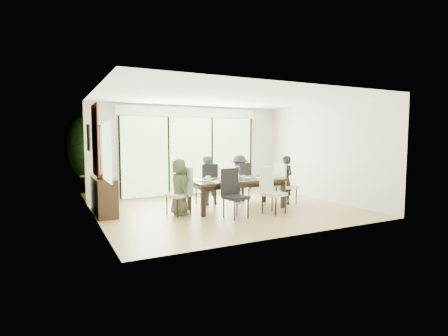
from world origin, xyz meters
name	(u,v)px	position (x,y,z in m)	size (l,w,h in m)	color
floor	(229,210)	(0.00, 0.00, -0.01)	(6.00, 5.00, 0.01)	olive
ceiling	(229,97)	(0.00, 0.00, 2.71)	(6.00, 5.00, 0.01)	white
wall_back	(190,151)	(0.00, 2.51, 1.35)	(6.00, 0.02, 2.70)	beige
wall_front	(295,160)	(0.00, -2.51, 1.35)	(6.00, 0.02, 2.70)	silver
wall_left	(96,157)	(-3.01, 0.00, 1.35)	(0.02, 5.00, 2.70)	white
wall_right	(325,152)	(3.01, 0.00, 1.35)	(0.02, 5.00, 2.70)	beige
glass_doors	(191,156)	(0.00, 2.47, 1.20)	(4.20, 0.02, 2.30)	#598C3F
blinds_header	(191,112)	(0.00, 2.46, 2.50)	(4.40, 0.06, 0.28)	white
mullion_a	(120,158)	(-2.10, 2.46, 1.20)	(0.05, 0.04, 2.30)	black
mullion_b	(169,156)	(-0.70, 2.46, 1.20)	(0.05, 0.04, 2.30)	black
mullion_c	(212,155)	(0.70, 2.46, 1.20)	(0.05, 0.04, 2.30)	black
mullion_d	(251,154)	(2.10, 2.46, 1.20)	(0.05, 0.04, 2.30)	black
side_window	(107,152)	(-2.97, -1.20, 1.50)	(0.02, 0.90, 1.00)	#8CAD7F
deck	(181,192)	(0.00, 3.40, -0.05)	(6.00, 1.80, 0.10)	brown
rail_top	(173,172)	(0.00, 4.20, 0.55)	(6.00, 0.08, 0.06)	brown
foliage_left	(114,146)	(-1.80, 5.20, 1.44)	(3.20, 3.20, 3.20)	#14380F
foliage_mid	(169,136)	(0.40, 5.80, 1.80)	(4.00, 4.00, 4.00)	#14380F
foliage_right	(219,150)	(2.20, 5.00, 1.26)	(2.80, 2.80, 2.80)	#14380F
foliage_far	(139,141)	(-0.60, 6.50, 1.62)	(3.60, 3.60, 3.60)	#14380F
table_top	(237,180)	(0.23, 0.02, 0.71)	(2.37, 1.09, 0.06)	black
table_apron	(237,184)	(0.23, 0.02, 0.62)	(2.17, 0.89, 0.10)	black
table_leg_fl	(203,202)	(-0.85, -0.41, 0.34)	(0.09, 0.09, 0.68)	black
table_leg_fr	(283,194)	(1.31, -0.41, 0.34)	(0.09, 0.09, 0.68)	black
table_leg_bl	(189,196)	(-0.85, 0.45, 0.34)	(0.09, 0.09, 0.68)	black
table_leg_br	(264,190)	(1.31, 0.45, 0.34)	(0.09, 0.09, 0.68)	black
chair_left_end	(178,191)	(-1.27, 0.02, 0.54)	(0.45, 0.45, 1.09)	silver
chair_right_end	(286,183)	(1.73, 0.02, 0.54)	(0.45, 0.45, 1.09)	silver
chair_far_left	(206,184)	(-0.22, 0.87, 0.54)	(0.45, 0.45, 1.09)	black
chair_far_right	(239,182)	(0.78, 0.87, 0.54)	(0.45, 0.45, 1.09)	black
chair_near_left	(236,193)	(-0.27, -0.85, 0.54)	(0.45, 0.45, 1.09)	black
chair_near_right	(274,190)	(0.73, -0.85, 0.54)	(0.45, 0.45, 1.09)	white
person_left_end	(179,187)	(-1.25, 0.02, 0.64)	(0.59, 0.37, 1.27)	#3C442D
person_right_end	(286,180)	(1.71, 0.02, 0.64)	(0.59, 0.37, 1.27)	black
person_far_left	(206,180)	(-0.22, 0.85, 0.64)	(0.59, 0.37, 1.27)	slate
person_far_right	(240,178)	(0.78, 0.85, 0.64)	(0.59, 0.37, 1.27)	#281F2F
placemat_left	(201,181)	(-0.72, 0.02, 0.74)	(0.43, 0.32, 0.01)	#88B23F
placemat_right	(269,177)	(1.18, 0.02, 0.74)	(0.43, 0.32, 0.01)	#A5B741
placemat_far_l	(213,178)	(-0.22, 0.42, 0.74)	(0.43, 0.32, 0.01)	#7BAF3E
placemat_far_r	(248,176)	(0.78, 0.42, 0.74)	(0.43, 0.32, 0.01)	#80B540
placemat_paper	(222,181)	(-0.32, -0.28, 0.74)	(0.43, 0.32, 0.01)	white
tablet_far_l	(218,178)	(-0.12, 0.37, 0.75)	(0.26, 0.18, 0.01)	black
tablet_far_r	(247,176)	(0.73, 0.37, 0.75)	(0.24, 0.17, 0.01)	black
papers	(262,178)	(0.93, -0.03, 0.74)	(0.30, 0.22, 0.00)	white
platter_base	(222,181)	(-0.32, -0.28, 0.76)	(0.26, 0.26, 0.02)	white
platter_snacks	(222,180)	(-0.32, -0.28, 0.78)	(0.20, 0.20, 0.01)	orange
vase	(237,176)	(0.28, 0.07, 0.80)	(0.08, 0.08, 0.12)	silver
hyacinth_stems	(237,171)	(0.28, 0.07, 0.92)	(0.04, 0.04, 0.16)	#337226
hyacinth_blooms	(238,167)	(0.28, 0.07, 1.02)	(0.11, 0.11, 0.11)	#4C5ABF
laptop	(207,181)	(-0.62, -0.08, 0.75)	(0.33, 0.21, 0.03)	silver
cup_a	(208,178)	(-0.47, 0.17, 0.79)	(0.12, 0.12, 0.09)	white
cup_b	(244,177)	(0.38, -0.08, 0.79)	(0.10, 0.10, 0.09)	white
cup_c	(262,175)	(1.03, 0.12, 0.79)	(0.12, 0.12, 0.09)	white
book	(244,178)	(0.48, 0.07, 0.75)	(0.16, 0.22, 0.02)	white
sideboard	(104,196)	(-2.76, 0.93, 0.42)	(0.42, 1.49, 0.84)	black
bowl	(104,175)	(-2.76, 0.83, 0.89)	(0.44, 0.44, 0.11)	brown
candlestick_base	(101,175)	(-2.76, 1.28, 0.86)	(0.09, 0.09, 0.04)	black
candlestick_shaft	(100,150)	(-2.76, 1.28, 1.45)	(0.02, 0.02, 1.17)	black
candlestick_pan	(99,126)	(-2.76, 1.28, 2.02)	(0.09, 0.09, 0.03)	black
candle	(99,123)	(-2.76, 1.28, 2.08)	(0.03, 0.03, 0.09)	silver
tapestry	(95,140)	(-2.97, 0.40, 1.70)	(0.02, 1.00, 1.50)	maroon
art_frame	(88,137)	(-2.97, 1.70, 1.75)	(0.03, 0.55, 0.65)	black
art_canvas	(89,137)	(-2.95, 1.70, 1.75)	(0.01, 0.45, 0.55)	#164847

